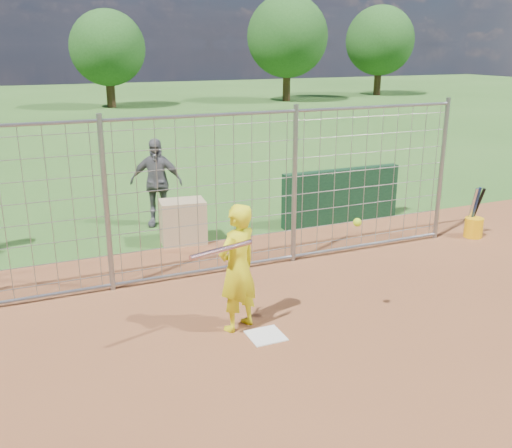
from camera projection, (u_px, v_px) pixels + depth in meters
name	position (u px, v px, depth m)	size (l,w,h in m)	color
ground	(259.00, 329.00, 7.30)	(100.00, 100.00, 0.00)	#2D591E
home_plate	(266.00, 336.00, 7.12)	(0.43, 0.43, 0.02)	silver
dugout_wall	(341.00, 196.00, 11.57)	(2.60, 0.20, 1.10)	#11381E
batter	(238.00, 268.00, 7.10)	(0.60, 0.40, 1.66)	yellow
bystander_b	(156.00, 183.00, 11.26)	(1.03, 0.43, 1.76)	#5A5B5F
equipment_bin	(183.00, 222.00, 10.39)	(0.80, 0.55, 0.80)	tan
equipment_in_play	(256.00, 243.00, 6.66)	(2.20, 0.36, 0.24)	silver
bucket_with_bats	(474.00, 225.00, 10.73)	(0.34, 0.38, 0.97)	#FFB40D
backstop_fence	(207.00, 198.00, 8.67)	(9.08, 0.08, 2.60)	gray
tree_line	(109.00, 40.00, 31.98)	(44.66, 6.72, 6.48)	#3F2B19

